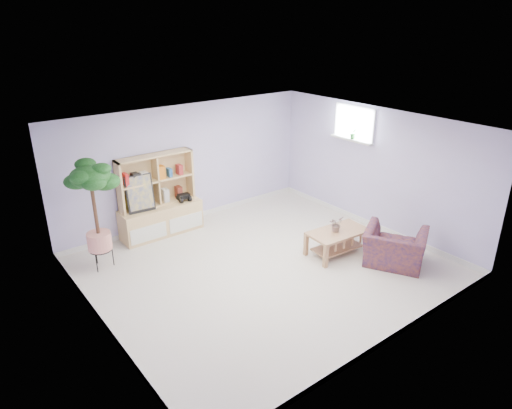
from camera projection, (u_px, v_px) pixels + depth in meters
floor at (264, 267)px, 7.75m from camera, size 5.50×5.00×0.01m
ceiling at (266, 128)px, 6.83m from camera, size 5.50×5.00×0.01m
walls at (265, 202)px, 7.29m from camera, size 5.51×5.01×2.40m
baseboard at (265, 264)px, 7.73m from camera, size 5.50×5.00×0.10m
window at (355, 123)px, 8.96m from camera, size 0.10×0.98×0.68m
window_sill at (351, 140)px, 9.05m from camera, size 0.14×1.00×0.04m
storage_unit at (159, 196)px, 8.65m from camera, size 1.58×0.53×1.58m
poster at (140, 194)px, 8.34m from camera, size 0.52×0.17×0.70m
toy_truck at (184, 197)px, 8.90m from camera, size 0.34×0.25×0.17m
coffee_table at (337, 242)px, 8.12m from camera, size 1.12×0.66×0.44m
table_plant at (336, 224)px, 7.99m from camera, size 0.28×0.26×0.27m
floor_tree at (96, 217)px, 7.40m from camera, size 0.88×0.88×1.88m
armchair at (395, 245)px, 7.70m from camera, size 1.24×1.29×0.74m
sill_plant at (353, 133)px, 8.97m from camera, size 0.14×0.12×0.22m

